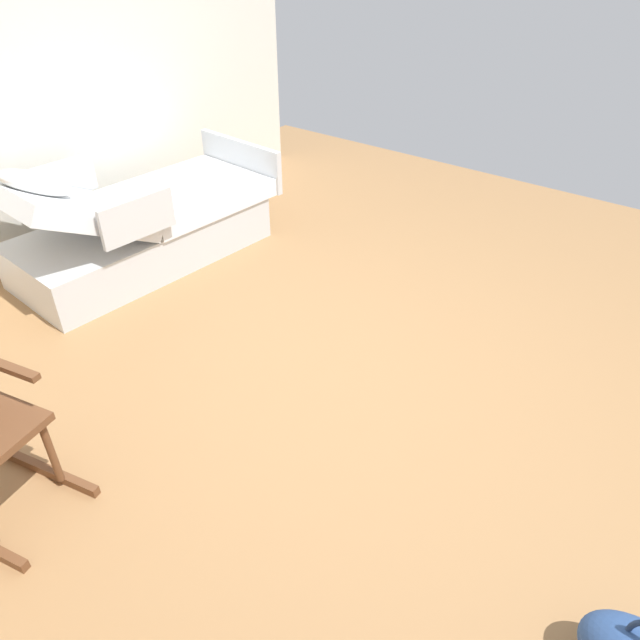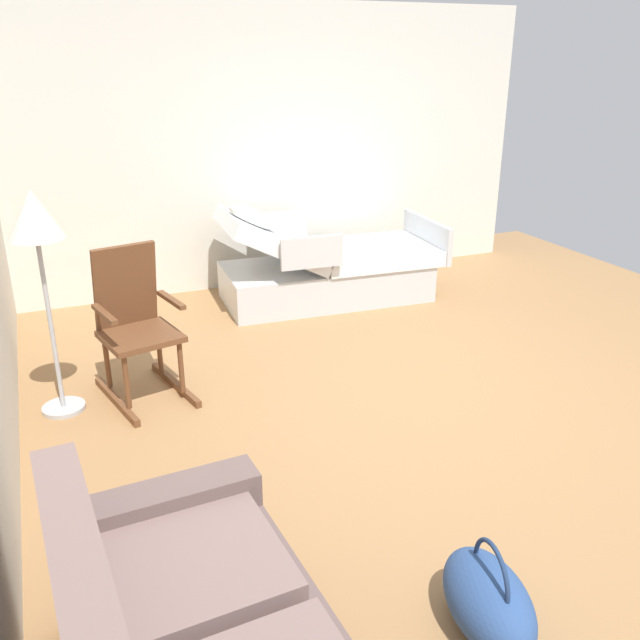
% 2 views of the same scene
% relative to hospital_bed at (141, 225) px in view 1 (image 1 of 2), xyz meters
% --- Properties ---
extents(ground_plane, '(7.27, 7.27, 0.00)m').
position_rel_hospital_bed_xyz_m(ground_plane, '(-2.18, 0.19, -0.30)').
color(ground_plane, '#9E7247').
extents(side_wall, '(0.10, 5.39, 2.70)m').
position_rel_hospital_bed_xyz_m(side_wall, '(0.78, 0.19, 1.05)').
color(side_wall, silver).
rests_on(side_wall, ground).
extents(hospital_bed, '(1.11, 2.13, 1.03)m').
position_rel_hospital_bed_xyz_m(hospital_bed, '(0.00, 0.00, 0.00)').
color(hospital_bed, silver).
rests_on(hospital_bed, ground).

